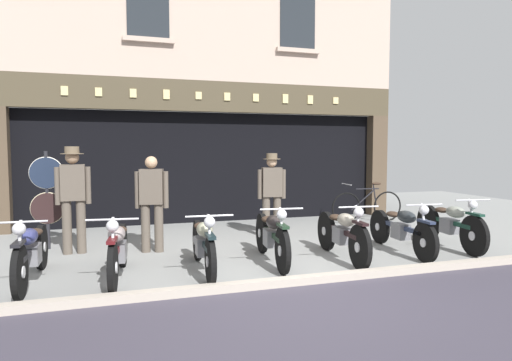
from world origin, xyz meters
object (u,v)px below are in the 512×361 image
(salesman_right, at_px, (272,191))
(tyre_sign_pole, at_px, (47,192))
(salesman_left, at_px, (73,194))
(shopkeeper_center, at_px, (152,199))
(motorcycle_center_right, at_px, (342,232))
(motorcycle_right, at_px, (401,228))
(motorcycle_center, at_px, (272,235))
(motorcycle_far_right, at_px, (450,223))
(motorcycle_far_left, at_px, (31,251))
(leaning_bicycle, at_px, (367,205))
(advert_board_near, at_px, (285,152))
(motorcycle_center_left, at_px, (203,243))
(motorcycle_left, at_px, (118,248))

(salesman_right, bearing_deg, tyre_sign_pole, 4.93)
(salesman_left, bearing_deg, tyre_sign_pole, -49.07)
(shopkeeper_center, bearing_deg, motorcycle_center_right, 166.45)
(shopkeeper_center, bearing_deg, motorcycle_right, 175.13)
(salesman_right, distance_m, tyre_sign_pole, 4.07)
(shopkeeper_center, bearing_deg, tyre_sign_pole, -11.12)
(motorcycle_center, relative_size, motorcycle_center_right, 1.01)
(motorcycle_right, xyz_separation_m, motorcycle_far_right, (1.04, 0.04, 0.02))
(motorcycle_far_left, xyz_separation_m, salesman_left, (0.41, 1.59, 0.58))
(leaning_bicycle, bearing_deg, advert_board_near, 57.66)
(motorcycle_center_right, bearing_deg, leaning_bicycle, -122.02)
(motorcycle_center_left, height_order, shopkeeper_center, shopkeeper_center)
(motorcycle_far_right, relative_size, salesman_left, 1.12)
(motorcycle_center, bearing_deg, salesman_right, -103.57)
(motorcycle_center, distance_m, salesman_left, 3.38)
(salesman_right, bearing_deg, motorcycle_far_right, 153.42)
(motorcycle_far_left, distance_m, motorcycle_right, 5.66)
(salesman_left, bearing_deg, leaning_bicycle, -169.26)
(salesman_left, xyz_separation_m, tyre_sign_pole, (-0.46, 0.51, -0.00))
(salesman_left, relative_size, leaning_bicycle, 0.98)
(motorcycle_center_left, height_order, motorcycle_center, motorcycle_center)
(motorcycle_left, distance_m, advert_board_near, 6.12)
(motorcycle_left, relative_size, leaning_bicycle, 1.07)
(motorcycle_center_left, height_order, tyre_sign_pole, tyre_sign_pole)
(motorcycle_left, height_order, motorcycle_center_right, motorcycle_center_right)
(motorcycle_center_right, distance_m, motorcycle_far_right, 2.22)
(leaning_bicycle, bearing_deg, motorcycle_far_left, 117.45)
(motorcycle_far_left, height_order, salesman_right, salesman_right)
(shopkeeper_center, relative_size, tyre_sign_pole, 0.95)
(salesman_right, bearing_deg, salesman_left, 12.57)
(motorcycle_center_left, bearing_deg, tyre_sign_pole, -40.87)
(tyre_sign_pole, bearing_deg, advert_board_near, 21.78)
(shopkeeper_center, bearing_deg, advert_board_near, -127.44)
(motorcycle_left, height_order, advert_board_near, advert_board_near)
(motorcycle_left, bearing_deg, leaning_bicycle, -145.12)
(motorcycle_right, height_order, motorcycle_far_right, motorcycle_far_right)
(motorcycle_far_left, relative_size, leaning_bicycle, 1.12)
(motorcycle_left, bearing_deg, salesman_right, -138.83)
(motorcycle_right, bearing_deg, motorcycle_far_left, 5.23)
(salesman_right, bearing_deg, motorcycle_right, 139.08)
(salesman_left, bearing_deg, advert_board_near, -152.88)
(motorcycle_center, bearing_deg, motorcycle_center_left, 15.77)
(shopkeeper_center, xyz_separation_m, leaning_bicycle, (5.20, 1.66, -0.51))
(motorcycle_center_left, height_order, motorcycle_center_right, motorcycle_center_right)
(motorcycle_center, relative_size, advert_board_near, 2.20)
(motorcycle_center, relative_size, salesman_right, 1.20)
(motorcycle_center_left, bearing_deg, motorcycle_center, -167.03)
(motorcycle_center_right, bearing_deg, tyre_sign_pole, -20.58)
(motorcycle_far_left, relative_size, salesman_right, 1.23)
(motorcycle_far_right, distance_m, advert_board_near, 4.59)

